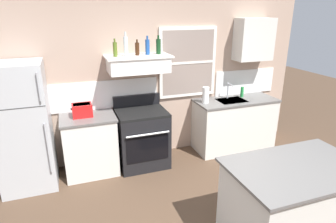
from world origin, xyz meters
name	(u,v)px	position (x,y,z in m)	size (l,w,h in m)	color
back_wall	(152,76)	(0.03, 2.23, 1.35)	(5.40, 0.11, 2.70)	tan
refrigerator	(23,127)	(-1.90, 1.84, 0.88)	(0.70, 0.72, 1.76)	#B7BABC
counter_left_of_stove	(90,144)	(-1.05, 1.90, 0.46)	(0.79, 0.63, 0.91)	silver
toaster	(82,110)	(-1.11, 1.92, 1.01)	(0.30, 0.20, 0.19)	red
stove_range	(142,137)	(-0.25, 1.86, 0.46)	(0.76, 0.69, 1.09)	black
range_hood_shelf	(138,64)	(-0.25, 1.96, 1.62)	(0.96, 0.52, 0.24)	white
bottle_olive_oil_square	(115,49)	(-0.58, 1.95, 1.85)	(0.06, 0.06, 0.25)	#4C601E
bottle_clear_tall	(126,46)	(-0.42, 1.96, 1.89)	(0.06, 0.06, 0.34)	silver
bottle_brown_stout	(137,49)	(-0.25, 1.97, 1.84)	(0.06, 0.06, 0.23)	#381E0F
bottle_blue_liqueur	(147,47)	(-0.09, 1.98, 1.86)	(0.07, 0.07, 0.27)	#1E478C
bottle_dark_green_wine	(158,46)	(0.08, 1.98, 1.86)	(0.07, 0.07, 0.28)	#143819
counter_right_with_sink	(234,124)	(1.45, 1.90, 0.46)	(1.43, 0.63, 0.91)	silver
sink_faucet	(229,89)	(1.35, 2.00, 1.08)	(0.03, 0.17, 0.28)	silver
paper_towel_roll	(206,95)	(0.86, 1.90, 1.04)	(0.11, 0.11, 0.27)	white
dish_soap_bottle	(242,92)	(1.63, 2.00, 1.00)	(0.06, 0.06, 0.18)	#268C3F
kitchen_island	(293,205)	(0.81, -0.28, 0.46)	(1.40, 0.90, 0.91)	silver
upper_cabinet_right	(254,39)	(1.80, 2.04, 1.90)	(0.64, 0.32, 0.70)	silver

